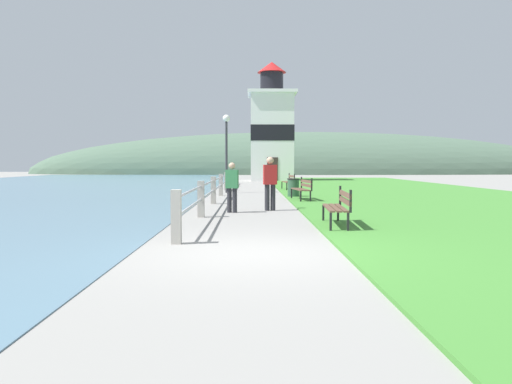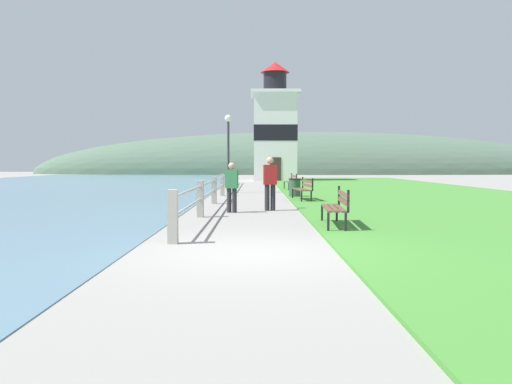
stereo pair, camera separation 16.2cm
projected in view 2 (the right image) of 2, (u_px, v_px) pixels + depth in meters
name	position (u px, v px, depth m)	size (l,w,h in m)	color
ground_plane	(246.00, 253.00, 8.34)	(160.00, 160.00, 0.00)	gray
grass_verge	(400.00, 193.00, 25.14)	(12.00, 50.45, 0.06)	#428433
seawall_railing	(221.00, 183.00, 23.07)	(0.18, 27.77, 1.02)	#A8A399
park_bench_near	(336.00, 205.00, 11.59)	(0.59, 1.99, 0.94)	brown
park_bench_midway	(303.00, 188.00, 19.78)	(0.67, 2.00, 0.94)	brown
park_bench_far	(290.00, 181.00, 27.65)	(0.62, 1.87, 0.94)	brown
lighthouse	(274.00, 130.00, 42.89)	(4.13, 4.13, 10.16)	white
person_strolling	(269.00, 182.00, 15.80)	(0.44, 0.28, 1.71)	#28282D
person_by_railing	(231.00, 185.00, 15.18)	(0.40, 0.27, 1.53)	#28282D
trash_bin	(294.00, 188.00, 21.79)	(0.54, 0.54, 0.84)	#2D5138
lamp_post	(227.00, 139.00, 25.26)	(0.36, 0.36, 3.96)	#333338
distant_hillside	(309.00, 174.00, 71.88)	(80.00, 16.00, 12.00)	#4C6651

